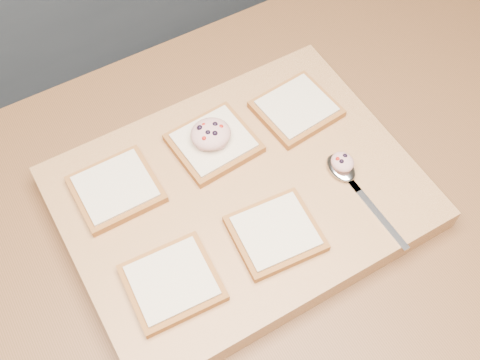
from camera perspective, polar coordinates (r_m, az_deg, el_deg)
The scene contains 11 objects.
ground at distance 1.78m, azimuth 3.45°, elevation -16.23°, with size 4.00×4.00×0.00m, color #515459.
island_counter at distance 1.35m, azimuth 4.45°, elevation -10.88°, with size 2.00×0.80×0.90m.
cutting_board at distance 0.91m, azimuth 0.00°, elevation -1.64°, with size 0.52×0.39×0.04m, color tan.
bread_far_left at distance 0.90m, azimuth -11.69°, elevation -0.82°, with size 0.12×0.11×0.02m.
bread_far_center at distance 0.93m, azimuth -2.50°, elevation 3.54°, with size 0.13×0.12×0.02m.
bread_far_right at distance 0.98m, azimuth 5.37°, elevation 6.76°, with size 0.13×0.12×0.02m.
bread_near_left at distance 0.82m, azimuth -6.45°, elevation -9.62°, with size 0.13×0.12×0.02m.
bread_near_center at distance 0.85m, azimuth 3.39°, elevation -5.03°, with size 0.13×0.12×0.02m.
tuna_salad_dollop at distance 0.91m, azimuth -2.81°, elevation 4.41°, with size 0.06×0.06×0.03m.
spoon at distance 0.92m, azimuth 10.04°, elevation 0.52°, with size 0.04×0.18×0.01m.
spoon_salad at distance 0.91m, azimuth 9.69°, elevation 1.70°, with size 0.03×0.04×0.02m.
Camera 1 is at (-0.34, -0.37, 1.70)m, focal length 45.00 mm.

